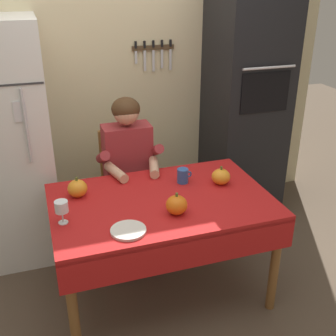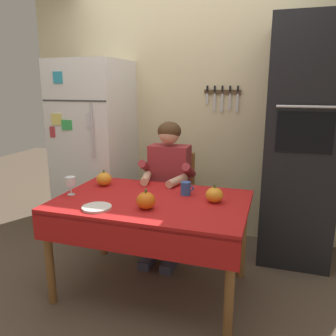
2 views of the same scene
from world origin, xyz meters
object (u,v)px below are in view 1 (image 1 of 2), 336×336
(wall_oven, at_px, (245,101))
(chair_behind_person, at_px, (126,181))
(serving_tray, at_px, (128,230))
(coffee_mug, at_px, (183,176))
(dining_table, at_px, (162,212))
(refrigerator, at_px, (3,146))
(pumpkin_medium, at_px, (177,205))
(seated_person, at_px, (130,165))
(pumpkin_large, at_px, (221,177))
(wine_glass, at_px, (62,208))
(pumpkin_small, at_px, (77,188))

(wall_oven, bearing_deg, chair_behind_person, -173.35)
(chair_behind_person, xyz_separation_m, serving_tray, (-0.22, -1.07, 0.24))
(wall_oven, relative_size, coffee_mug, 19.98)
(wall_oven, bearing_deg, dining_table, -138.69)
(refrigerator, xyz_separation_m, pumpkin_medium, (0.98, -1.06, -0.10))
(wall_oven, relative_size, serving_tray, 10.41)
(seated_person, height_order, serving_tray, seated_person)
(wall_oven, bearing_deg, refrigerator, -178.86)
(wall_oven, xyz_separation_m, pumpkin_large, (-0.60, -0.82, -0.26))
(serving_tray, bearing_deg, pumpkin_medium, 17.44)
(seated_person, bearing_deg, serving_tray, -104.08)
(wall_oven, xyz_separation_m, dining_table, (-1.05, -0.92, -0.39))
(chair_behind_person, distance_m, pumpkin_medium, 1.01)
(refrigerator, distance_m, coffee_mug, 1.35)
(chair_behind_person, relative_size, pumpkin_large, 7.17)
(pumpkin_large, bearing_deg, dining_table, -167.43)
(pumpkin_large, distance_m, pumpkin_medium, 0.50)
(seated_person, xyz_separation_m, wine_glass, (-0.56, -0.67, 0.10))
(dining_table, bearing_deg, serving_tray, -136.09)
(pumpkin_medium, bearing_deg, pumpkin_large, 33.50)
(refrigerator, height_order, seated_person, refrigerator)
(wall_oven, distance_m, pumpkin_large, 1.05)
(wall_oven, xyz_separation_m, pumpkin_medium, (-1.02, -1.10, -0.25))
(wall_oven, relative_size, pumpkin_small, 15.57)
(seated_person, bearing_deg, pumpkin_medium, -82.69)
(chair_behind_person, relative_size, wine_glass, 6.55)
(chair_behind_person, bearing_deg, wall_oven, 6.65)
(wine_glass, distance_m, pumpkin_large, 1.09)
(pumpkin_medium, bearing_deg, wall_oven, 47.22)
(wall_oven, relative_size, pumpkin_medium, 15.13)
(pumpkin_medium, bearing_deg, refrigerator, 132.89)
(refrigerator, height_order, wall_oven, wall_oven)
(seated_person, relative_size, coffee_mug, 11.85)
(wine_glass, bearing_deg, serving_tray, -31.61)
(refrigerator, relative_size, wall_oven, 0.86)
(wall_oven, distance_m, chair_behind_person, 1.25)
(dining_table, relative_size, serving_tray, 6.94)
(pumpkin_large, distance_m, pumpkin_small, 0.96)
(wall_oven, relative_size, wine_glass, 14.80)
(wine_glass, distance_m, serving_tray, 0.41)
(seated_person, distance_m, serving_tray, 0.91)
(refrigerator, height_order, wine_glass, refrigerator)
(refrigerator, bearing_deg, dining_table, -42.91)
(wine_glass, distance_m, pumpkin_small, 0.33)
(wine_glass, xyz_separation_m, pumpkin_medium, (0.66, -0.11, -0.04))
(chair_behind_person, relative_size, seated_person, 0.75)
(pumpkin_small, bearing_deg, seated_person, 40.82)
(pumpkin_medium, bearing_deg, pumpkin_small, 142.84)
(pumpkin_large, relative_size, pumpkin_medium, 0.93)
(dining_table, bearing_deg, wall_oven, 41.31)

